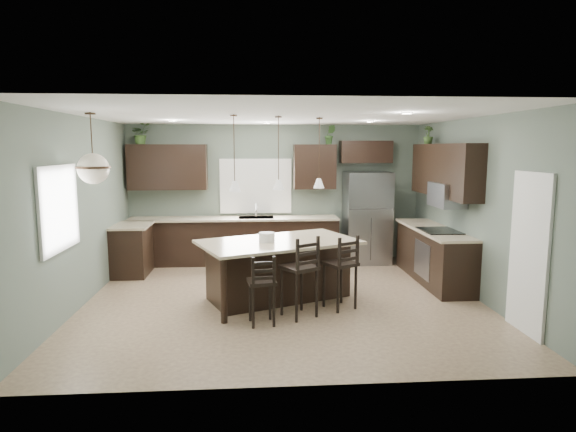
# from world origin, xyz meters

# --- Properties ---
(ground) EXTENTS (6.00, 6.00, 0.00)m
(ground) POSITION_xyz_m (0.00, 0.00, 0.00)
(ground) COLOR #9E8466
(ground) RESTS_ON ground
(pantry_door) EXTENTS (0.04, 0.82, 2.04)m
(pantry_door) POSITION_xyz_m (2.98, -1.55, 1.02)
(pantry_door) COLOR white
(pantry_door) RESTS_ON ground
(window_back) EXTENTS (1.35, 0.02, 1.00)m
(window_back) POSITION_xyz_m (-0.40, 2.73, 1.55)
(window_back) COLOR white
(window_back) RESTS_ON room_shell
(window_left) EXTENTS (0.02, 1.10, 1.00)m
(window_left) POSITION_xyz_m (-2.98, -0.80, 1.55)
(window_left) COLOR white
(window_left) RESTS_ON room_shell
(left_return_cabs) EXTENTS (0.60, 0.90, 0.90)m
(left_return_cabs) POSITION_xyz_m (-2.70, 1.70, 0.45)
(left_return_cabs) COLOR black
(left_return_cabs) RESTS_ON ground
(left_return_countertop) EXTENTS (0.66, 0.96, 0.04)m
(left_return_countertop) POSITION_xyz_m (-2.68, 1.70, 0.92)
(left_return_countertop) COLOR beige
(left_return_countertop) RESTS_ON left_return_cabs
(back_lower_cabs) EXTENTS (4.20, 0.60, 0.90)m
(back_lower_cabs) POSITION_xyz_m (-0.85, 2.45, 0.45)
(back_lower_cabs) COLOR black
(back_lower_cabs) RESTS_ON ground
(back_countertop) EXTENTS (4.20, 0.66, 0.04)m
(back_countertop) POSITION_xyz_m (-0.85, 2.43, 0.92)
(back_countertop) COLOR beige
(back_countertop) RESTS_ON back_lower_cabs
(sink_inset) EXTENTS (0.70, 0.45, 0.01)m
(sink_inset) POSITION_xyz_m (-0.40, 2.43, 0.94)
(sink_inset) COLOR gray
(sink_inset) RESTS_ON back_countertop
(faucet) EXTENTS (0.02, 0.02, 0.28)m
(faucet) POSITION_xyz_m (-0.40, 2.40, 1.08)
(faucet) COLOR silver
(faucet) RESTS_ON back_countertop
(back_upper_left) EXTENTS (1.55, 0.34, 0.90)m
(back_upper_left) POSITION_xyz_m (-2.15, 2.58, 1.95)
(back_upper_left) COLOR black
(back_upper_left) RESTS_ON room_shell
(back_upper_right) EXTENTS (0.85, 0.34, 0.90)m
(back_upper_right) POSITION_xyz_m (0.80, 2.58, 1.95)
(back_upper_right) COLOR black
(back_upper_right) RESTS_ON room_shell
(fridge_header) EXTENTS (1.05, 0.34, 0.45)m
(fridge_header) POSITION_xyz_m (1.85, 2.58, 2.25)
(fridge_header) COLOR black
(fridge_header) RESTS_ON room_shell
(right_lower_cabs) EXTENTS (0.60, 2.35, 0.90)m
(right_lower_cabs) POSITION_xyz_m (2.70, 0.87, 0.45)
(right_lower_cabs) COLOR black
(right_lower_cabs) RESTS_ON ground
(right_countertop) EXTENTS (0.66, 2.35, 0.04)m
(right_countertop) POSITION_xyz_m (2.68, 0.87, 0.92)
(right_countertop) COLOR beige
(right_countertop) RESTS_ON right_lower_cabs
(cooktop) EXTENTS (0.58, 0.75, 0.02)m
(cooktop) POSITION_xyz_m (2.68, 0.60, 0.94)
(cooktop) COLOR black
(cooktop) RESTS_ON right_countertop
(wall_oven_front) EXTENTS (0.01, 0.72, 0.60)m
(wall_oven_front) POSITION_xyz_m (2.40, 0.60, 0.45)
(wall_oven_front) COLOR gray
(wall_oven_front) RESTS_ON right_lower_cabs
(right_upper_cabs) EXTENTS (0.34, 2.35, 0.90)m
(right_upper_cabs) POSITION_xyz_m (2.83, 0.87, 1.95)
(right_upper_cabs) COLOR black
(right_upper_cabs) RESTS_ON room_shell
(microwave) EXTENTS (0.40, 0.75, 0.40)m
(microwave) POSITION_xyz_m (2.78, 0.60, 1.55)
(microwave) COLOR gray
(microwave) RESTS_ON right_upper_cabs
(refrigerator) EXTENTS (0.90, 0.74, 1.85)m
(refrigerator) POSITION_xyz_m (1.85, 2.35, 0.93)
(refrigerator) COLOR gray
(refrigerator) RESTS_ON ground
(kitchen_island) EXTENTS (2.67, 2.12, 0.92)m
(kitchen_island) POSITION_xyz_m (-0.07, 0.02, 0.46)
(kitchen_island) COLOR black
(kitchen_island) RESTS_ON ground
(serving_dish) EXTENTS (0.24, 0.24, 0.14)m
(serving_dish) POSITION_xyz_m (-0.25, -0.06, 0.99)
(serving_dish) COLOR silver
(serving_dish) RESTS_ON kitchen_island
(bar_stool_left) EXTENTS (0.40, 0.40, 0.96)m
(bar_stool_left) POSITION_xyz_m (-0.35, -1.04, 0.48)
(bar_stool_left) COLOR black
(bar_stool_left) RESTS_ON ground
(bar_stool_center) EXTENTS (0.59, 0.59, 1.15)m
(bar_stool_center) POSITION_xyz_m (0.17, -0.78, 0.58)
(bar_stool_center) COLOR black
(bar_stool_center) RESTS_ON ground
(bar_stool_right) EXTENTS (0.55, 0.55, 1.10)m
(bar_stool_right) POSITION_xyz_m (0.79, -0.47, 0.55)
(bar_stool_right) COLOR black
(bar_stool_right) RESTS_ON ground
(pendant_left) EXTENTS (0.17, 0.17, 1.10)m
(pendant_left) POSITION_xyz_m (-0.72, -0.25, 2.25)
(pendant_left) COLOR white
(pendant_left) RESTS_ON room_shell
(pendant_center) EXTENTS (0.17, 0.17, 1.10)m
(pendant_center) POSITION_xyz_m (-0.07, 0.02, 2.25)
(pendant_center) COLOR silver
(pendant_center) RESTS_ON room_shell
(pendant_right) EXTENTS (0.17, 0.17, 1.10)m
(pendant_right) POSITION_xyz_m (0.58, 0.29, 2.25)
(pendant_right) COLOR white
(pendant_right) RESTS_ON room_shell
(chandelier) EXTENTS (0.46, 0.46, 0.96)m
(chandelier) POSITION_xyz_m (-2.60, -0.52, 2.32)
(chandelier) COLOR beige
(chandelier) RESTS_ON room_shell
(plant_back_left) EXTENTS (0.47, 0.45, 0.41)m
(plant_back_left) POSITION_xyz_m (-2.64, 2.55, 2.61)
(plant_back_left) COLOR #385927
(plant_back_left) RESTS_ON back_upper_left
(plant_back_right) EXTENTS (0.23, 0.19, 0.39)m
(plant_back_right) POSITION_xyz_m (1.10, 2.55, 2.59)
(plant_back_right) COLOR #2F5424
(plant_back_right) RESTS_ON back_upper_right
(plant_right_wall) EXTENTS (0.20, 0.20, 0.34)m
(plant_right_wall) POSITION_xyz_m (2.80, 1.63, 2.57)
(plant_right_wall) COLOR #375625
(plant_right_wall) RESTS_ON right_upper_cabs
(room_shell) EXTENTS (6.00, 6.00, 6.00)m
(room_shell) POSITION_xyz_m (0.00, 0.00, 1.70)
(room_shell) COLOR #5C6A5E
(room_shell) RESTS_ON ground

